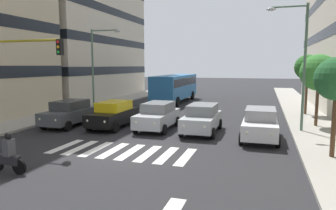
{
  "coord_description": "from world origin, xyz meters",
  "views": [
    {
      "loc": [
        -6.4,
        13.27,
        4.07
      ],
      "look_at": [
        -0.57,
        -5.65,
        1.56
      ],
      "focal_mm": 33.51,
      "sensor_mm": 36.0,
      "label": 1
    }
  ],
  "objects_px": {
    "motorcycle_with_rider": "(8,156)",
    "street_tree_1": "(319,73)",
    "car_0": "(260,124)",
    "car_3": "(113,114)",
    "car_2": "(158,116)",
    "car_1": "(202,118)",
    "street_lamp_right": "(97,60)",
    "street_tree_2": "(308,68)",
    "street_lamp_left": "(299,56)",
    "car_4": "(69,113)",
    "bus_behind_traffic": "(175,85)",
    "traffic_light_gantry": "(9,72)"
  },
  "relations": [
    {
      "from": "car_0",
      "to": "motorcycle_with_rider",
      "type": "height_order",
      "value": "car_0"
    },
    {
      "from": "car_0",
      "to": "motorcycle_with_rider",
      "type": "xyz_separation_m",
      "value": [
        9.06,
        8.48,
        -0.24
      ]
    },
    {
      "from": "car_2",
      "to": "car_0",
      "type": "bearing_deg",
      "value": 171.14
    },
    {
      "from": "car_1",
      "to": "street_lamp_right",
      "type": "bearing_deg",
      "value": -32.21
    },
    {
      "from": "traffic_light_gantry",
      "to": "street_tree_1",
      "type": "relative_size",
      "value": 1.18
    },
    {
      "from": "car_2",
      "to": "bus_behind_traffic",
      "type": "height_order",
      "value": "bus_behind_traffic"
    },
    {
      "from": "car_4",
      "to": "motorcycle_with_rider",
      "type": "xyz_separation_m",
      "value": [
        -3.33,
        8.77,
        -0.24
      ]
    },
    {
      "from": "traffic_light_gantry",
      "to": "street_lamp_left",
      "type": "height_order",
      "value": "street_lamp_left"
    },
    {
      "from": "car_3",
      "to": "bus_behind_traffic",
      "type": "relative_size",
      "value": 0.42
    },
    {
      "from": "car_1",
      "to": "motorcycle_with_rider",
      "type": "bearing_deg",
      "value": 58.72
    },
    {
      "from": "bus_behind_traffic",
      "to": "motorcycle_with_rider",
      "type": "distance_m",
      "value": 24.19
    },
    {
      "from": "street_lamp_right",
      "to": "street_tree_2",
      "type": "bearing_deg",
      "value": -174.11
    },
    {
      "from": "car_4",
      "to": "street_tree_2",
      "type": "bearing_deg",
      "value": -149.48
    },
    {
      "from": "car_0",
      "to": "car_1",
      "type": "height_order",
      "value": "same"
    },
    {
      "from": "street_tree_2",
      "to": "car_2",
      "type": "bearing_deg",
      "value": 41.61
    },
    {
      "from": "car_2",
      "to": "street_lamp_right",
      "type": "xyz_separation_m",
      "value": [
        8.13,
        -6.78,
        3.64
      ]
    },
    {
      "from": "bus_behind_traffic",
      "to": "street_lamp_right",
      "type": "relative_size",
      "value": 1.47
    },
    {
      "from": "street_tree_1",
      "to": "street_tree_2",
      "type": "distance_m",
      "value": 5.17
    },
    {
      "from": "car_0",
      "to": "motorcycle_with_rider",
      "type": "distance_m",
      "value": 12.41
    },
    {
      "from": "car_2",
      "to": "traffic_light_gantry",
      "type": "height_order",
      "value": "traffic_light_gantry"
    },
    {
      "from": "car_1",
      "to": "street_lamp_left",
      "type": "relative_size",
      "value": 0.59
    },
    {
      "from": "car_4",
      "to": "street_lamp_left",
      "type": "height_order",
      "value": "street_lamp_left"
    },
    {
      "from": "motorcycle_with_rider",
      "to": "car_4",
      "type": "bearing_deg",
      "value": -69.2
    },
    {
      "from": "car_0",
      "to": "car_3",
      "type": "height_order",
      "value": "same"
    },
    {
      "from": "motorcycle_with_rider",
      "to": "street_lamp_left",
      "type": "height_order",
      "value": "street_lamp_left"
    },
    {
      "from": "car_4",
      "to": "street_lamp_left",
      "type": "xyz_separation_m",
      "value": [
        -14.43,
        -2.19,
        3.76
      ]
    },
    {
      "from": "car_1",
      "to": "car_2",
      "type": "bearing_deg",
      "value": -3.27
    },
    {
      "from": "car_1",
      "to": "bus_behind_traffic",
      "type": "bearing_deg",
      "value": -68.38
    },
    {
      "from": "car_2",
      "to": "street_lamp_left",
      "type": "xyz_separation_m",
      "value": [
        -8.34,
        -1.5,
        3.76
      ]
    },
    {
      "from": "car_1",
      "to": "street_lamp_left",
      "type": "height_order",
      "value": "street_lamp_left"
    },
    {
      "from": "car_1",
      "to": "traffic_light_gantry",
      "type": "bearing_deg",
      "value": 30.41
    },
    {
      "from": "street_lamp_right",
      "to": "street_tree_1",
      "type": "xyz_separation_m",
      "value": [
        -17.89,
        3.32,
        -0.92
      ]
    },
    {
      "from": "car_0",
      "to": "traffic_light_gantry",
      "type": "relative_size",
      "value": 0.81
    },
    {
      "from": "car_0",
      "to": "bus_behind_traffic",
      "type": "bearing_deg",
      "value": -59.33
    },
    {
      "from": "traffic_light_gantry",
      "to": "street_tree_1",
      "type": "distance_m",
      "value": 18.34
    },
    {
      "from": "car_1",
      "to": "car_0",
      "type": "bearing_deg",
      "value": 166.52
    },
    {
      "from": "car_0",
      "to": "street_tree_2",
      "type": "distance_m",
      "value": 10.62
    },
    {
      "from": "bus_behind_traffic",
      "to": "street_lamp_left",
      "type": "bearing_deg",
      "value": 130.67
    },
    {
      "from": "car_3",
      "to": "motorcycle_with_rider",
      "type": "height_order",
      "value": "car_3"
    },
    {
      "from": "car_3",
      "to": "bus_behind_traffic",
      "type": "distance_m",
      "value": 15.03
    },
    {
      "from": "car_2",
      "to": "motorcycle_with_rider",
      "type": "distance_m",
      "value": 9.86
    },
    {
      "from": "car_2",
      "to": "car_3",
      "type": "xyz_separation_m",
      "value": [
        2.99,
        0.31,
        0.0
      ]
    },
    {
      "from": "car_2",
      "to": "car_3",
      "type": "bearing_deg",
      "value": 5.86
    },
    {
      "from": "car_1",
      "to": "street_tree_2",
      "type": "xyz_separation_m",
      "value": [
        -6.8,
        -8.78,
        3.0
      ]
    },
    {
      "from": "car_4",
      "to": "street_lamp_right",
      "type": "height_order",
      "value": "street_lamp_right"
    },
    {
      "from": "motorcycle_with_rider",
      "to": "street_tree_1",
      "type": "height_order",
      "value": "street_tree_1"
    },
    {
      "from": "motorcycle_with_rider",
      "to": "car_1",
      "type": "bearing_deg",
      "value": -121.28
    },
    {
      "from": "car_1",
      "to": "bus_behind_traffic",
      "type": "relative_size",
      "value": 0.42
    },
    {
      "from": "bus_behind_traffic",
      "to": "street_tree_2",
      "type": "relative_size",
      "value": 2.19
    },
    {
      "from": "street_lamp_right",
      "to": "car_3",
      "type": "bearing_deg",
      "value": 125.93
    }
  ]
}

